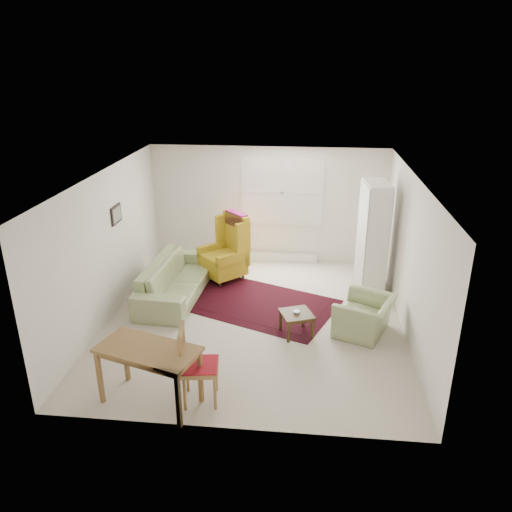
# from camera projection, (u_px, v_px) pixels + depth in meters

# --- Properties ---
(room) EXTENTS (5.04, 5.54, 2.51)m
(room) POSITION_uv_depth(u_px,v_px,m) (257.00, 247.00, 8.35)
(room) COLOR beige
(room) RESTS_ON ground
(rug) EXTENTS (3.14, 2.62, 0.03)m
(rug) POSITION_uv_depth(u_px,v_px,m) (258.00, 303.00, 9.12)
(rug) COLOR black
(rug) RESTS_ON ground
(sofa) EXTENTS (1.06, 2.42, 0.95)m
(sofa) POSITION_uv_depth(u_px,v_px,m) (176.00, 273.00, 9.28)
(sofa) COLOR #92A16B
(sofa) RESTS_ON ground
(armchair) EXTENTS (1.12, 1.18, 0.73)m
(armchair) POSITION_uv_depth(u_px,v_px,m) (365.00, 313.00, 8.06)
(armchair) COLOR #92A16B
(armchair) RESTS_ON ground
(wingback_chair) EXTENTS (1.13, 1.13, 1.34)m
(wingback_chair) POSITION_uv_depth(u_px,v_px,m) (223.00, 247.00, 9.95)
(wingback_chair) COLOR gold
(wingback_chair) RESTS_ON ground
(coffee_table) EXTENTS (0.62, 0.62, 0.39)m
(coffee_table) POSITION_uv_depth(u_px,v_px,m) (296.00, 324.00, 8.07)
(coffee_table) COLOR #3D2B12
(coffee_table) RESTS_ON ground
(stool) EXTENTS (0.34, 0.34, 0.41)m
(stool) POSITION_uv_depth(u_px,v_px,m) (222.00, 266.00, 10.26)
(stool) COLOR white
(stool) RESTS_ON ground
(cabinet) EXTENTS (0.52, 0.88, 2.10)m
(cabinet) POSITION_uv_depth(u_px,v_px,m) (373.00, 237.00, 9.39)
(cabinet) COLOR white
(cabinet) RESTS_ON ground
(desk) EXTENTS (1.42, 1.00, 0.81)m
(desk) POSITION_uv_depth(u_px,v_px,m) (150.00, 375.00, 6.40)
(desk) COLOR olive
(desk) RESTS_ON ground
(desk_chair) EXTENTS (0.54, 0.54, 1.08)m
(desk_chair) POSITION_uv_depth(u_px,v_px,m) (200.00, 365.00, 6.39)
(desk_chair) COLOR olive
(desk_chair) RESTS_ON ground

